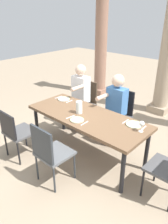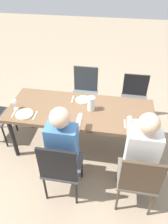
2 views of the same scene
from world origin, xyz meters
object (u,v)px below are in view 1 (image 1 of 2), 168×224
plate_0 (64,99)px  plate_2 (134,124)px  water_pitcher (79,108)px  dining_table (87,119)px  chair_west_south (16,131)px  chair_mid_north (119,112)px  diner_woman_green (79,95)px  plate_1 (77,120)px  stone_column_centre (168,53)px  chair_mid_south (50,151)px  diner_man_white (114,107)px  chair_west_north (85,100)px  stone_column_near (101,41)px  wine_glass_2 (142,124)px

plate_0 → plate_2: same height
plate_0 → water_pitcher: size_ratio=1.08×
dining_table → chair_west_south: 1.15m
plate_2 → chair_mid_north: bearing=137.4°
diner_woman_green → plate_1: bearing=-47.3°
diner_woman_green → stone_column_centre: (0.91, 1.86, 0.69)m
dining_table → chair_mid_south: 0.84m
stone_column_centre → plate_2: 2.42m
chair_west_south → diner_woman_green: diner_woman_green is taller
plate_0 → plate_2: bearing=1.1°
stone_column_centre → plate_2: stone_column_centre is taller
diner_man_white → plate_0: bearing=-152.2°
chair_mid_north → plate_2: chair_mid_north is taller
chair_west_north → stone_column_centre: stone_column_centre is taller
stone_column_near → chair_west_north: bearing=-60.4°
stone_column_near → wine_glass_2: stone_column_near is taller
diner_man_white → dining_table: bearing=-96.5°
chair_west_north → chair_mid_south: bearing=-62.5°
chair_west_south → dining_table: bearing=46.2°
diner_man_white → wine_glass_2: diner_man_white is taller
stone_column_near → diner_man_white: bearing=-45.7°
water_pitcher → stone_column_centre: bearing=83.8°
stone_column_near → wine_glass_2: bearing=-42.0°
plate_0 → stone_column_centre: bearing=68.8°
chair_west_south → chair_mid_north: chair_mid_north is taller
dining_table → wine_glass_2: 0.91m
diner_woman_green → plate_1: 1.17m
stone_column_centre → water_pitcher: stone_column_centre is taller
stone_column_near → wine_glass_2: 3.58m
chair_mid_north → wine_glass_2: chair_mid_north is taller
diner_woman_green → plate_2: 1.55m
plate_2 → wine_glass_2: size_ratio=1.52×
wine_glass_2 → water_pitcher: water_pitcher is taller
chair_mid_south → plate_1: bearing=96.5°
diner_woman_green → plate_1: (0.79, -0.86, 0.05)m
chair_west_north → water_pitcher: (0.64, -0.85, 0.31)m
dining_table → diner_man_white: diner_man_white is taller
chair_west_south → diner_man_white: diner_man_white is taller
chair_west_north → plate_2: (1.50, -0.59, 0.23)m
wine_glass_2 → chair_mid_south: bearing=-130.1°
plate_2 → stone_column_near: bearing=137.4°
plate_1 → stone_column_centre: bearing=87.5°
plate_0 → stone_column_near: bearing=113.1°
chair_mid_south → water_pitcher: water_pitcher is taller
diner_man_white → wine_glass_2: size_ratio=8.00×
chair_mid_north → plate_0: chair_mid_north is taller
plate_0 → wine_glass_2: 1.65m
chair_west_north → wine_glass_2: size_ratio=5.79×
plate_0 → plate_1: size_ratio=1.02×
diner_woman_green → water_pitcher: (0.64, -0.65, 0.13)m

